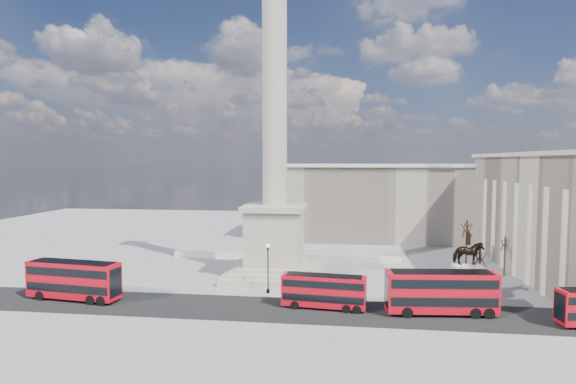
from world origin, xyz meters
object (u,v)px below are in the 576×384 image
Objects in this scene: red_bus_c at (442,292)px; victorian_lamp at (268,264)px; red_bus_a at (74,280)px; pedestrian_walking at (487,289)px; red_bus_b at (324,291)px; pedestrian_crossing at (295,287)px; equestrian_statue at (467,278)px; nelsons_column at (275,191)px; pedestrian_standing at (475,301)px.

victorian_lamp is (-20.81, 5.65, 1.26)m from red_bus_c.
red_bus_a is 6.67× the size of pedestrian_walking.
red_bus_b is 6.66m from pedestrian_crossing.
equestrian_statue is 21.36m from pedestrian_crossing.
victorian_lamp is at bearing 20.88° from red_bus_a.
pedestrian_standing is at bearing -24.10° from nelsons_column.
equestrian_statue reaches higher than pedestrian_standing.
nelsons_column is 4.02× the size of red_bus_c.
equestrian_statue is (24.78, -1.02, -0.77)m from victorian_lamp.
pedestrian_walking is (3.45, 3.48, -2.17)m from equestrian_statue.
nelsons_column reaches higher than pedestrian_walking.
red_bus_b is at bearing -169.85° from pedestrian_walking.
pedestrian_standing is at bearing -130.00° from pedestrian_walking.
pedestrian_standing is 0.89× the size of pedestrian_crossing.
nelsons_column is 7.61× the size of victorian_lamp.
equestrian_statue reaches higher than pedestrian_walking.
red_bus_a reaches higher than pedestrian_standing.
nelsons_column reaches higher than red_bus_c.
nelsons_column is at bearing 158.84° from equestrian_statue.
red_bus_b reaches higher than pedestrian_standing.
red_bus_b reaches higher than pedestrian_crossing.
pedestrian_standing is (25.71, -11.50, -12.13)m from nelsons_column.
red_bus_b is 13.22m from red_bus_c.
red_bus_b is at bearing -60.04° from nelsons_column.
red_bus_c is at bearing -142.76° from pedestrian_walking.
pedestrian_walking is at bearing -116.63° from pedestrian_crossing.
red_bus_a reaches higher than red_bus_b.
nelsons_column is 4.98× the size of red_bus_b.
pedestrian_crossing is at bearing 175.59° from pedestrian_walking.
equestrian_statue is (48.27, 4.82, 0.54)m from red_bus_a.
red_bus_b is at bearing -174.33° from pedestrian_crossing.
pedestrian_walking reaches higher than pedestrian_crossing.
red_bus_b is 1.14× the size of equestrian_statue.
nelsons_column reaches higher than red_bus_a.
victorian_lamp is 3.58× the size of pedestrian_walking.
pedestrian_standing is (17.66, 2.47, -1.30)m from red_bus_b.
equestrian_statue is at bearing 12.62° from red_bus_a.
red_bus_c is (13.21, -0.42, 0.50)m from red_bus_b.
red_bus_a is 1.86× the size of victorian_lamp.
pedestrian_crossing is at bearing 177.46° from equestrian_statue.
pedestrian_walking is 1.03× the size of pedestrian_crossing.
pedestrian_walking is at bearing 42.15° from red_bus_c.
pedestrian_crossing is (27.05, 5.76, -1.65)m from red_bus_a.
pedestrian_standing is (48.75, 3.09, -1.75)m from red_bus_a.
nelsons_column reaches higher than equestrian_statue.
red_bus_b is 5.62× the size of pedestrian_crossing.
red_bus_c is 7.84× the size of pedestrian_standing.
pedestrian_walking is at bearing -128.56° from pedestrian_standing.
red_bus_b is 6.32× the size of pedestrian_standing.
nelsons_column is 12.60m from victorian_lamp.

